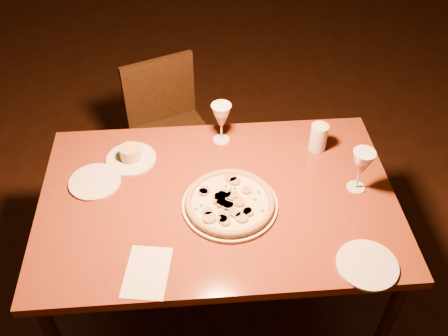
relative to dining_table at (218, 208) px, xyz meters
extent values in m
plane|color=black|center=(-0.10, 0.28, -0.66)|extent=(7.00, 7.00, 0.00)
cube|color=maroon|center=(0.00, 0.00, 0.04)|extent=(1.37, 0.91, 0.04)
cylinder|color=black|center=(-0.60, 0.39, -0.31)|extent=(0.05, 0.05, 0.68)
cylinder|color=black|center=(0.60, -0.39, -0.31)|extent=(0.05, 0.05, 0.68)
cylinder|color=black|center=(0.63, 0.35, -0.31)|extent=(0.05, 0.05, 0.68)
cube|color=black|center=(-0.16, 0.72, -0.25)|extent=(0.49, 0.49, 0.04)
cube|color=black|center=(-0.21, 0.89, -0.05)|extent=(0.37, 0.15, 0.36)
cylinder|color=black|center=(-0.25, 0.52, -0.46)|extent=(0.03, 0.03, 0.39)
cylinder|color=black|center=(-0.35, 0.81, -0.46)|extent=(0.03, 0.03, 0.39)
cylinder|color=black|center=(0.04, 0.63, -0.46)|extent=(0.03, 0.03, 0.39)
cylinder|color=black|center=(-0.06, 0.92, -0.46)|extent=(0.03, 0.03, 0.39)
cylinder|color=white|center=(0.04, -0.05, 0.07)|extent=(0.35, 0.35, 0.01)
cylinder|color=beige|center=(0.04, -0.05, 0.08)|extent=(0.32, 0.32, 0.01)
torus|color=tan|center=(0.04, -0.05, 0.09)|extent=(0.33, 0.33, 0.03)
cylinder|color=white|center=(-0.33, 0.24, 0.07)|extent=(0.20, 0.20, 0.01)
cylinder|color=tan|center=(-0.33, 0.24, 0.10)|extent=(0.08, 0.08, 0.05)
cylinder|color=silver|center=(0.44, 0.23, 0.12)|extent=(0.07, 0.07, 0.12)
cylinder|color=white|center=(-0.47, 0.13, 0.07)|extent=(0.20, 0.20, 0.01)
cylinder|color=white|center=(0.46, -0.37, 0.07)|extent=(0.21, 0.21, 0.01)
cube|color=white|center=(-0.27, -0.31, 0.06)|extent=(0.18, 0.23, 0.00)
camera|label=1|loc=(-0.12, -1.28, 1.44)|focal=40.00mm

